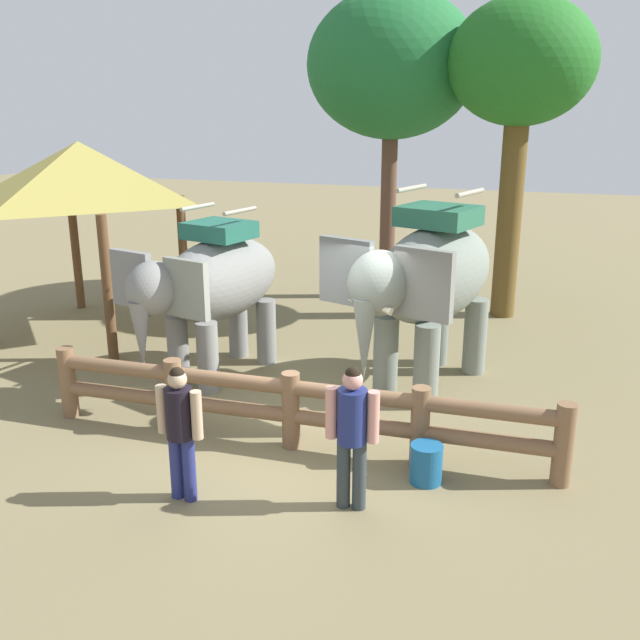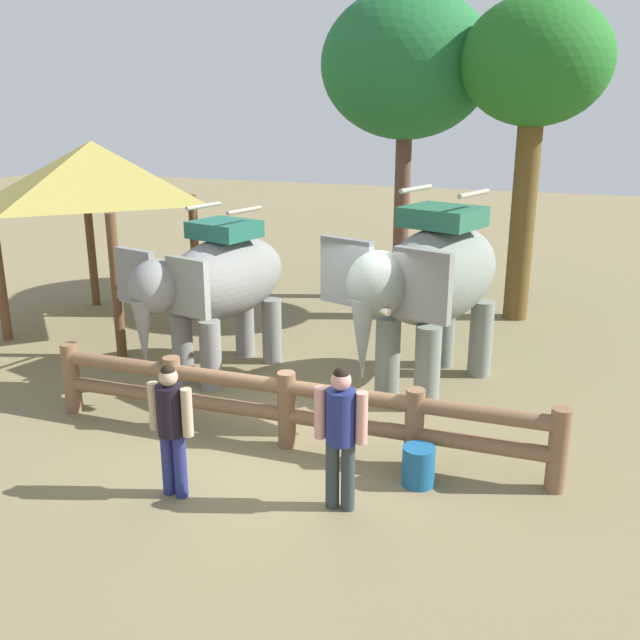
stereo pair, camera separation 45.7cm
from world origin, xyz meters
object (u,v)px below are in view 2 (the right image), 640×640
log_fence (287,404)px  tree_far_left (535,69)px  tourist_man_in_blue (341,429)px  feed_bucket (418,466)px  elephant_near_left (218,284)px  thatched_shelter (94,173)px  elephant_center (432,281)px  tourist_woman_in_black (171,421)px  tree_back_center (406,66)px

log_fence → tree_far_left: bearing=72.5°
tourist_man_in_blue → feed_bucket: bearing=48.7°
feed_bucket → elephant_near_left: bearing=148.7°
tree_far_left → feed_bucket: 8.90m
tourist_man_in_blue → thatched_shelter: size_ratio=0.46×
log_fence → elephant_center: size_ratio=1.87×
tourist_woman_in_black → tree_back_center: 10.39m
tourist_woman_in_black → feed_bucket: (2.60, 1.22, -0.69)m
elephant_near_left → thatched_shelter: size_ratio=0.91×
elephant_center → tourist_man_in_blue: 3.85m
tourist_man_in_blue → thatched_shelter: 8.39m
tourist_woman_in_black → tree_far_left: tree_far_left is taller
elephant_near_left → log_fence: bearing=-44.4°
tourist_man_in_blue → tree_far_left: bearing=82.5°
elephant_near_left → tourist_man_in_blue: (3.21, -3.19, -0.60)m
tourist_woman_in_black → tree_back_center: bearing=88.5°
log_fence → elephant_center: (1.33, 2.59, 1.17)m
tourist_man_in_blue → tree_back_center: size_ratio=0.25×
feed_bucket → thatched_shelter: bearing=152.0°
tree_back_center → feed_bucket: bearing=-74.1°
tourist_man_in_blue → log_fence: bearing=134.2°
thatched_shelter → tree_far_left: (7.72, 3.61, 1.90)m
elephant_near_left → tree_far_left: size_ratio=0.53×
log_fence → feed_bucket: bearing=-11.2°
tree_far_left → feed_bucket: tree_far_left is taller
tree_back_center → thatched_shelter: bearing=-138.6°
elephant_center → tourist_woman_in_black: size_ratio=2.33×
tourist_woman_in_black → thatched_shelter: (-4.73, 5.11, 2.17)m
elephant_center → feed_bucket: 3.37m
log_fence → elephant_center: 3.14m
elephant_near_left → feed_bucket: (3.92, -2.38, -1.34)m
tourist_woman_in_black → tree_back_center: size_ratio=0.24×
tourist_woman_in_black → elephant_center: bearing=63.6°
tourist_woman_in_black → tree_far_left: size_ratio=0.25×
elephant_center → tree_far_left: tree_far_left is taller
tree_far_left → feed_bucket: size_ratio=13.10×
elephant_near_left → tree_back_center: tree_back_center is taller
tourist_woman_in_black → thatched_shelter: 7.29m
feed_bucket → tree_far_left: bearing=87.1°
elephant_center → tourist_woman_in_black: 4.74m
thatched_shelter → tree_far_left: size_ratio=0.58×
tourist_man_in_blue → elephant_center: bearing=87.2°
log_fence → tree_back_center: size_ratio=1.05×
elephant_near_left → tree_far_left: (4.31, 5.12, 3.43)m
elephant_near_left → tourist_man_in_blue: 4.57m
thatched_shelter → elephant_near_left: bearing=-23.9°
tourist_man_in_blue → tree_back_center: tree_back_center is taller
tourist_woman_in_black → tree_back_center: (0.25, 9.51, 4.20)m
tourist_woman_in_black → tree_far_left: 10.08m
log_fence → thatched_shelter: size_ratio=1.90×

